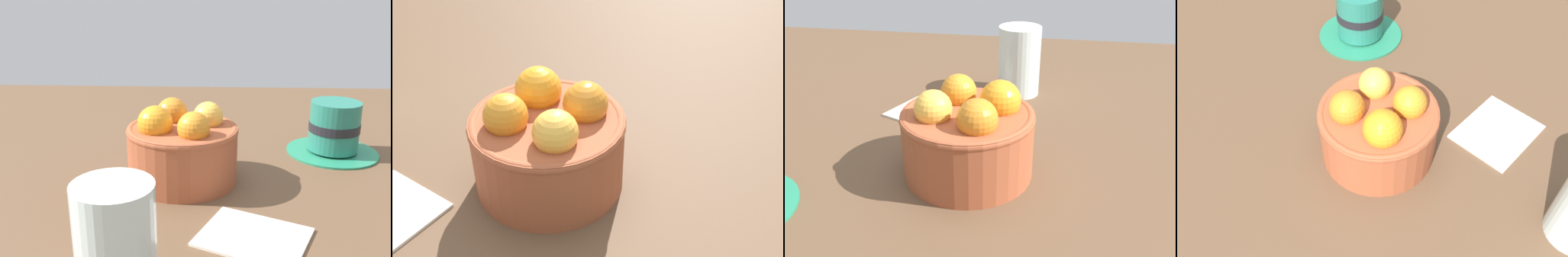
# 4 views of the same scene
# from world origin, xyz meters

# --- Properties ---
(ground_plane) EXTENTS (1.32, 1.10, 0.05)m
(ground_plane) POSITION_xyz_m (0.00, 0.00, -0.02)
(ground_plane) COLOR brown
(terracotta_bowl) EXTENTS (0.14, 0.14, 0.10)m
(terracotta_bowl) POSITION_xyz_m (-0.00, -0.00, 0.05)
(terracotta_bowl) COLOR #9E4C2D
(terracotta_bowl) RESTS_ON ground_plane
(water_glass) EXTENTS (0.06, 0.06, 0.10)m
(water_glass) POSITION_xyz_m (-0.03, -0.24, 0.05)
(water_glass) COLOR silver
(water_glass) RESTS_ON ground_plane
(folded_napkin) EXTENTS (0.13, 0.12, 0.01)m
(folded_napkin) POSITION_xyz_m (0.08, -0.14, 0.00)
(folded_napkin) COLOR white
(folded_napkin) RESTS_ON ground_plane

